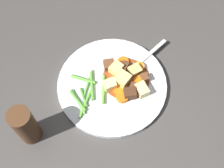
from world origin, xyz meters
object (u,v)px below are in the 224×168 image
at_px(meat_chunk_4, 130,94).
at_px(pepper_mill, 25,126).
at_px(potato_chunk_0, 142,90).
at_px(meat_chunk_0, 144,78).
at_px(carrot_slice_0, 140,82).
at_px(potato_chunk_2, 123,81).
at_px(potato_chunk_4, 135,71).
at_px(carrot_slice_2, 122,96).
at_px(carrot_slice_6, 139,67).
at_px(meat_chunk_3, 110,65).
at_px(dinner_plate, 112,85).
at_px(meat_chunk_2, 134,89).
at_px(carrot_slice_4, 123,62).
at_px(potato_chunk_1, 110,85).
at_px(carrot_slice_5, 126,92).
at_px(meat_chunk_1, 124,66).
at_px(fork, 142,61).
at_px(carrot_slice_3, 118,89).
at_px(carrot_slice_1, 116,82).
at_px(potato_chunk_3, 116,69).

xyz_separation_m(meat_chunk_4, pepper_mill, (-0.25, -0.06, 0.03)).
relative_size(potato_chunk_0, meat_chunk_0, 1.68).
xyz_separation_m(carrot_slice_0, potato_chunk_2, (-0.04, 0.00, 0.01)).
bearing_deg(potato_chunk_4, carrot_slice_2, -123.69).
distance_m(carrot_slice_6, meat_chunk_0, 0.04).
bearing_deg(carrot_slice_2, meat_chunk_4, 5.07).
bearing_deg(meat_chunk_3, carrot_slice_2, -79.54).
height_order(dinner_plate, meat_chunk_2, meat_chunk_2).
relative_size(carrot_slice_4, potato_chunk_1, 1.01).
relative_size(carrot_slice_5, carrot_slice_6, 0.89).
xyz_separation_m(potato_chunk_0, meat_chunk_1, (-0.03, 0.08, -0.00)).
height_order(carrot_slice_5, meat_chunk_4, meat_chunk_4).
bearing_deg(potato_chunk_2, potato_chunk_4, 36.63).
height_order(carrot_slice_2, meat_chunk_0, meat_chunk_0).
bearing_deg(carrot_slice_6, potato_chunk_4, -139.04).
distance_m(carrot_slice_4, fork, 0.05).
bearing_deg(pepper_mill, meat_chunk_0, 18.75).
bearing_deg(fork, carrot_slice_3, -135.04).
bearing_deg(potato_chunk_0, potato_chunk_1, 163.17).
bearing_deg(fork, carrot_slice_2, -125.42).
height_order(carrot_slice_1, fork, carrot_slice_1).
bearing_deg(potato_chunk_3, potato_chunk_2, -74.63).
bearing_deg(carrot_slice_5, fork, 55.24).
height_order(potato_chunk_2, fork, potato_chunk_2).
bearing_deg(carrot_slice_6, dinner_plate, -154.85).
xyz_separation_m(dinner_plate, meat_chunk_2, (0.05, -0.03, 0.02)).
relative_size(carrot_slice_4, potato_chunk_0, 0.85).
bearing_deg(meat_chunk_3, potato_chunk_4, -23.78).
distance_m(meat_chunk_2, meat_chunk_4, 0.02).
distance_m(dinner_plate, meat_chunk_1, 0.06).
bearing_deg(pepper_mill, carrot_slice_5, 16.25).
xyz_separation_m(meat_chunk_1, meat_chunk_2, (0.01, -0.07, 0.00)).
height_order(carrot_slice_1, carrot_slice_3, carrot_slice_1).
relative_size(potato_chunk_3, meat_chunk_4, 1.07).
distance_m(carrot_slice_3, meat_chunk_3, 0.07).
height_order(carrot_slice_5, potato_chunk_0, potato_chunk_0).
bearing_deg(carrot_slice_0, carrot_slice_5, -152.07).
bearing_deg(meat_chunk_3, meat_chunk_0, -31.64).
height_order(meat_chunk_0, fork, meat_chunk_0).
bearing_deg(carrot_slice_4, potato_chunk_4, -53.44).
height_order(potato_chunk_2, pepper_mill, pepper_mill).
bearing_deg(carrot_slice_3, potato_chunk_1, 155.26).
distance_m(carrot_slice_2, carrot_slice_3, 0.02).
bearing_deg(potato_chunk_1, carrot_slice_1, 33.29).
distance_m(meat_chunk_2, fork, 0.09).
bearing_deg(potato_chunk_2, carrot_slice_2, -101.06).
relative_size(carrot_slice_0, carrot_slice_2, 0.97).
xyz_separation_m(carrot_slice_2, potato_chunk_3, (-0.00, 0.08, 0.01)).
distance_m(potato_chunk_3, meat_chunk_1, 0.02).
distance_m(potato_chunk_1, meat_chunk_2, 0.06).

